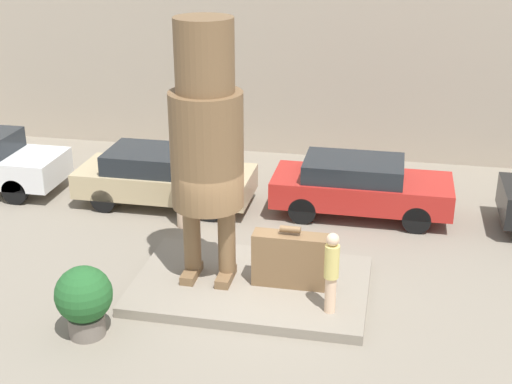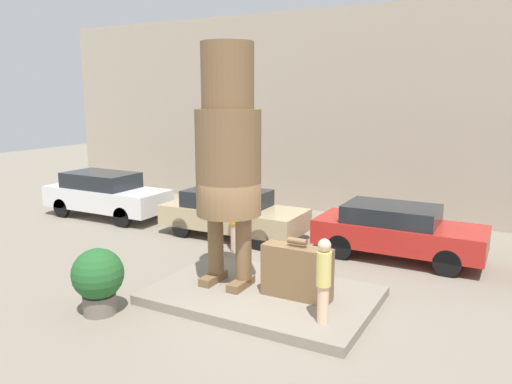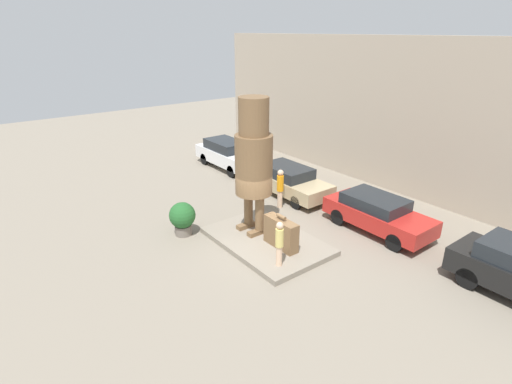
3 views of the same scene
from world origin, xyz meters
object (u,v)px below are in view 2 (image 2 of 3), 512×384
Objects in this scene: parked_car_tan at (232,212)px; planter_pot at (98,278)px; giant_suitcase at (297,272)px; parked_car_red at (397,230)px; statue_figure at (228,147)px; tourist at (324,277)px; parked_car_white at (105,194)px; worker_hivis at (235,217)px.

parked_car_tan is 3.31× the size of planter_pot.
parked_car_tan is at bearing 135.28° from giant_suitcase.
statue_figure is at bearing -123.57° from parked_car_red.
tourist reaches higher than parked_car_white.
parked_car_white is 10.25m from parked_car_red.
tourist is 4.48m from planter_pot.
tourist is (2.54, -0.88, -2.16)m from statue_figure.
planter_pot is at bearing -162.64° from tourist.
giant_suitcase is 3.97m from worker_hivis.
parked_car_white is 6.27m from worker_hivis.
worker_hivis is at bearing 85.82° from planter_pot.
planter_pot is at bearing -146.95° from giant_suitcase.
worker_hivis is at bearing -159.04° from parked_car_red.
parked_car_tan is at bearing 0.21° from parked_car_white.
parked_car_white is at bearing -179.79° from parked_car_tan.
parked_car_white is 8.35m from planter_pot.
tourist reaches higher than parked_car_tan.
parked_car_white is at bearing -178.28° from parked_car_red.
parked_car_tan is at bearing 94.96° from planter_pot.
parked_car_red is 4.41m from worker_hivis.
worker_hivis is (0.35, 4.75, 0.24)m from planter_pot.
worker_hivis is (-3.02, 2.56, 0.23)m from giant_suitcase.
giant_suitcase is at bearing -0.73° from statue_figure.
giant_suitcase is 4.01m from planter_pot.
worker_hivis is (0.87, -1.29, 0.22)m from parked_car_tan.
worker_hivis is (6.14, -1.27, 0.14)m from parked_car_white.
tourist reaches higher than giant_suitcase.
parked_car_white reaches higher than parked_car_tan.
tourist is 5.01m from parked_car_red.
giant_suitcase is 0.33× the size of parked_car_tan.
tourist is at bearing -19.05° from statue_figure.
statue_figure is 8.76m from parked_car_white.
parked_car_white is (-9.15, 3.83, 0.10)m from giant_suitcase.
parked_car_tan is 1.02× the size of parked_car_red.
planter_pot is (-3.36, -2.19, -0.01)m from giant_suitcase.
statue_figure is 3.67m from worker_hivis.
parked_car_tan reaches higher than planter_pot.
statue_figure reaches higher than tourist.
planter_pot is 0.75× the size of worker_hivis.
statue_figure is at bearing 179.27° from giant_suitcase.
parked_car_white is (-7.52, 3.81, -2.39)m from statue_figure.
tourist reaches higher than worker_hivis.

